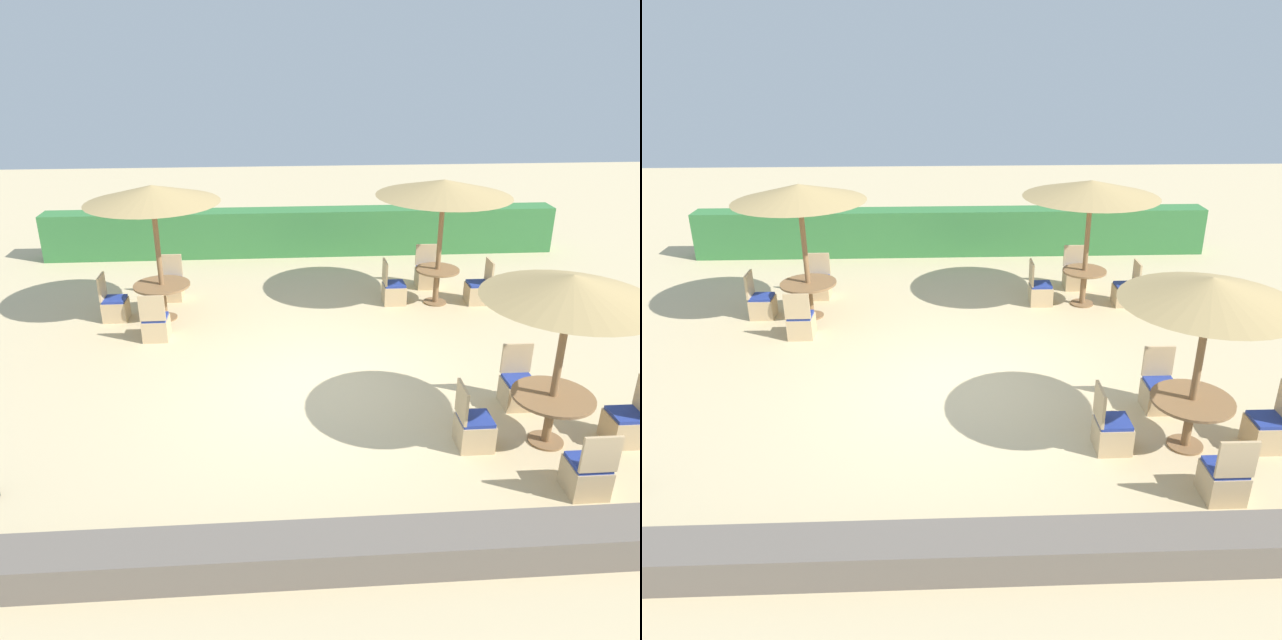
# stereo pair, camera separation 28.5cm
# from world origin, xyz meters

# --- Properties ---
(ground_plane) EXTENTS (40.00, 40.00, 0.00)m
(ground_plane) POSITION_xyz_m (0.00, 0.00, 0.00)
(ground_plane) COLOR #D1BA8C
(hedge_row) EXTENTS (13.00, 0.70, 1.17)m
(hedge_row) POSITION_xyz_m (0.00, 6.99, 0.59)
(hedge_row) COLOR #387A3D
(hedge_row) RESTS_ON ground_plane
(stone_border) EXTENTS (10.00, 0.56, 0.41)m
(stone_border) POSITION_xyz_m (0.00, -3.76, 0.20)
(stone_border) COLOR #6B6056
(stone_border) RESTS_ON ground_plane
(parasol_front_right) EXTENTS (2.23, 2.23, 2.43)m
(parasol_front_right) POSITION_xyz_m (2.94, -1.72, 2.26)
(parasol_front_right) COLOR olive
(parasol_front_right) RESTS_ON ground_plane
(round_table_front_right) EXTENTS (1.09, 1.09, 0.74)m
(round_table_front_right) POSITION_xyz_m (2.94, -1.72, 0.58)
(round_table_front_right) COLOR olive
(round_table_front_right) RESTS_ON ground_plane
(patio_chair_front_right_north) EXTENTS (0.46, 0.46, 0.93)m
(patio_chair_front_right_north) POSITION_xyz_m (2.88, -0.74, 0.26)
(patio_chair_front_right_north) COLOR tan
(patio_chair_front_right_north) RESTS_ON ground_plane
(patio_chair_front_right_east) EXTENTS (0.46, 0.46, 0.93)m
(patio_chair_front_right_east) POSITION_xyz_m (4.00, -1.78, 0.26)
(patio_chair_front_right_east) COLOR tan
(patio_chair_front_right_east) RESTS_ON ground_plane
(patio_chair_front_right_south) EXTENTS (0.46, 0.46, 0.93)m
(patio_chair_front_right_south) POSITION_xyz_m (2.98, -2.78, 0.26)
(patio_chair_front_right_south) COLOR tan
(patio_chair_front_right_south) RESTS_ON ground_plane
(patio_chair_front_right_west) EXTENTS (0.46, 0.46, 0.93)m
(patio_chair_front_right_west) POSITION_xyz_m (1.90, -1.73, 0.26)
(patio_chair_front_right_west) COLOR tan
(patio_chair_front_right_west) RESTS_ON ground_plane
(parasol_back_right) EXTENTS (2.69, 2.69, 2.60)m
(parasol_back_right) POSITION_xyz_m (2.64, 3.39, 2.42)
(parasol_back_right) COLOR olive
(parasol_back_right) RESTS_ON ground_plane
(round_table_back_right) EXTENTS (0.90, 0.90, 0.75)m
(round_table_back_right) POSITION_xyz_m (2.64, 3.39, 0.56)
(round_table_back_right) COLOR olive
(round_table_back_right) RESTS_ON ground_plane
(patio_chair_back_right_north) EXTENTS (0.46, 0.46, 0.93)m
(patio_chair_back_right_north) POSITION_xyz_m (2.66, 4.36, 0.26)
(patio_chair_back_right_north) COLOR tan
(patio_chair_back_right_north) RESTS_ON ground_plane
(patio_chair_back_right_east) EXTENTS (0.46, 0.46, 0.93)m
(patio_chair_back_right_east) POSITION_xyz_m (3.54, 3.34, 0.26)
(patio_chair_back_right_east) COLOR tan
(patio_chair_back_right_east) RESTS_ON ground_plane
(patio_chair_back_right_west) EXTENTS (0.46, 0.46, 0.93)m
(patio_chair_back_right_west) POSITION_xyz_m (1.74, 3.44, 0.26)
(patio_chair_back_right_west) COLOR tan
(patio_chair_back_right_west) RESTS_ON ground_plane
(parasol_back_left) EXTENTS (2.50, 2.50, 2.66)m
(parasol_back_left) POSITION_xyz_m (-2.93, 2.95, 2.48)
(parasol_back_left) COLOR olive
(parasol_back_left) RESTS_ON ground_plane
(round_table_back_left) EXTENTS (1.09, 1.09, 0.72)m
(round_table_back_left) POSITION_xyz_m (-2.93, 2.95, 0.58)
(round_table_back_left) COLOR olive
(round_table_back_left) RESTS_ON ground_plane
(patio_chair_back_left_west) EXTENTS (0.46, 0.46, 0.93)m
(patio_chair_back_left_west) POSITION_xyz_m (-3.90, 2.97, 0.26)
(patio_chair_back_left_west) COLOR tan
(patio_chair_back_left_west) RESTS_ON ground_plane
(patio_chair_back_left_south) EXTENTS (0.46, 0.46, 0.93)m
(patio_chair_back_left_south) POSITION_xyz_m (-2.93, 1.99, 0.26)
(patio_chair_back_left_south) COLOR tan
(patio_chair_back_left_south) RESTS_ON ground_plane
(patio_chair_back_left_north) EXTENTS (0.46, 0.46, 0.93)m
(patio_chair_back_left_north) POSITION_xyz_m (-2.94, 4.01, 0.26)
(patio_chair_back_left_north) COLOR tan
(patio_chair_back_left_north) RESTS_ON ground_plane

